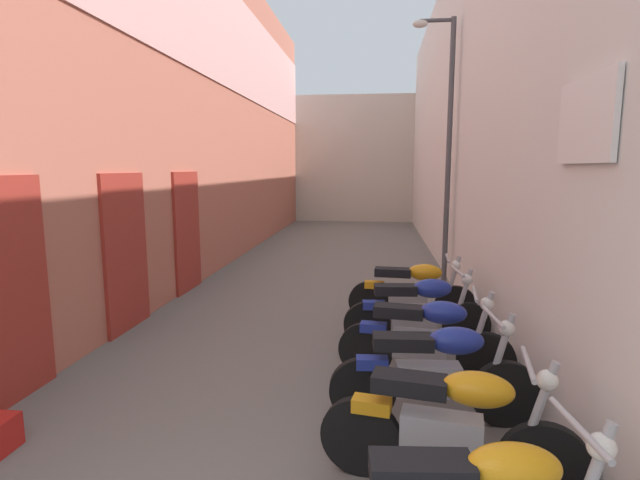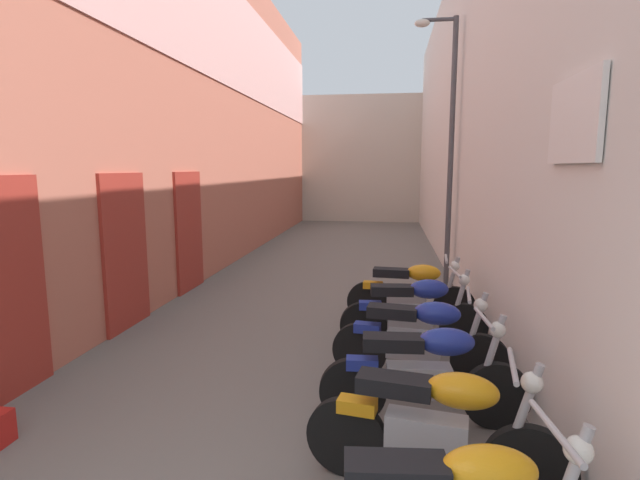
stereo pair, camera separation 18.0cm
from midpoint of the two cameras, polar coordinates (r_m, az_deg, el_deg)
The scene contains 10 objects.
ground_plane at distance 8.92m, azimuth -0.55°, elevation -6.19°, with size 35.84×35.84×0.00m, color #66635E.
building_left at distance 11.25m, azimuth -13.42°, elevation 15.59°, with size 0.45×19.84×7.34m.
building_right at distance 10.72m, azimuth 15.73°, elevation 13.98°, with size 0.45×19.84×6.69m.
building_far_end at distance 21.50m, azimuth 3.90°, elevation 9.52°, with size 7.98×2.00×5.28m, color beige.
motorcycle_second at distance 3.68m, azimuth 13.74°, elevation -20.43°, with size 1.84×0.58×1.04m.
motorcycle_third at distance 4.48m, azimuth 12.34°, elevation -14.90°, with size 1.85×0.58×1.04m.
motorcycle_fourth at distance 5.28m, azimuth 11.44°, elevation -11.21°, with size 1.85×0.58×1.04m.
motorcycle_fifth at distance 6.21m, azimuth 10.72°, elevation -8.15°, with size 1.85×0.58×1.04m.
motorcycle_sixth at distance 7.14m, azimuth 10.20°, elevation -5.92°, with size 1.85×0.58×1.04m.
street_lamp at distance 9.50m, azimuth 14.04°, elevation 12.05°, with size 0.79×0.18×4.98m.
Camera 1 is at (1.01, -0.65, 2.27)m, focal length 26.99 mm.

